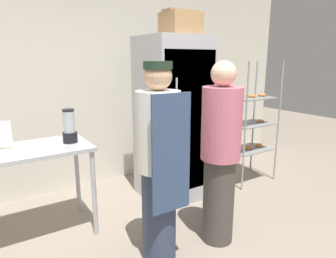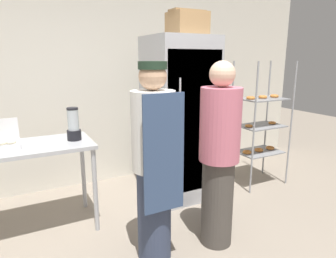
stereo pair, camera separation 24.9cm
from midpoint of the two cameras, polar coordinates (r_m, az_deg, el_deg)
The scene contains 9 objects.
back_wall at distance 4.05m, azimuth -9.64°, elevation 9.61°, with size 6.40×0.12×2.78m, color silver.
refrigerator at distance 3.49m, azimuth 4.22°, elevation 1.75°, with size 0.71×0.71×1.88m.
baking_rack at distance 4.09m, azimuth 18.92°, elevation 0.65°, with size 0.65×0.44×1.61m.
prep_counter at distance 2.99m, azimuth -22.25°, elevation -4.88°, with size 1.07×0.61×0.86m.
donut_box at distance 2.94m, azimuth -27.13°, elevation -2.45°, with size 0.30×0.21×0.25m.
blender_pitcher at distance 2.98m, azimuth -15.30°, elevation 0.57°, with size 0.13×0.13×0.32m.
cardboard_storage_box at distance 3.41m, azimuth 5.88°, elevation 19.42°, with size 0.38×0.34×0.26m.
person_baker at distance 2.36m, azimuth 0.34°, elevation -6.36°, with size 0.34×0.36×1.62m.
person_customer at distance 2.62m, azimuth 12.41°, elevation -5.00°, with size 0.34×0.34×1.62m.
Camera 2 is at (-1.14, -1.52, 1.64)m, focal length 32.00 mm.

